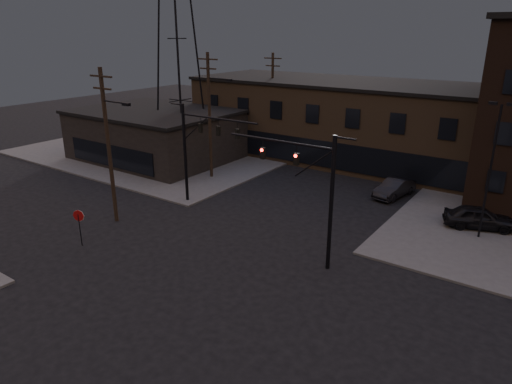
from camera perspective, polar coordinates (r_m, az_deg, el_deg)
ground at (r=27.62m, az=-7.75°, el=-9.35°), size 140.00×140.00×0.00m
sidewalk_nw at (r=56.89m, az=-9.21°, el=5.88°), size 30.00×30.00×0.15m
building_row at (r=49.36m, az=14.70°, el=8.09°), size 40.00×12.00×8.00m
building_left at (r=50.89m, az=-12.42°, el=6.87°), size 16.00×12.00×5.00m
traffic_signal_near at (r=26.14m, az=7.24°, el=0.79°), size 7.12×0.24×8.00m
traffic_signal_far at (r=35.63m, az=-7.43°, el=5.99°), size 7.12×0.24×8.00m
stop_sign at (r=31.37m, az=-21.27°, el=-3.21°), size 0.72×0.33×2.48m
utility_pole_near at (r=33.48m, az=-17.92°, el=5.83°), size 3.70×0.28×11.00m
utility_pole_mid at (r=42.22m, az=-5.77°, el=9.71°), size 3.70×0.28×11.50m
utility_pole_far at (r=52.41m, az=2.05°, el=11.32°), size 2.20×0.28×11.00m
transmission_tower at (r=49.69m, az=-9.86°, el=18.39°), size 7.00×7.00×25.00m
lot_light_a at (r=32.65m, az=27.42°, el=3.58°), size 1.50×0.28×9.14m
parked_car_lot_a at (r=35.53m, az=26.10°, el=-2.85°), size 5.00×3.33×1.58m
car_crossing at (r=40.04m, az=16.90°, el=0.47°), size 2.43×4.82×1.52m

